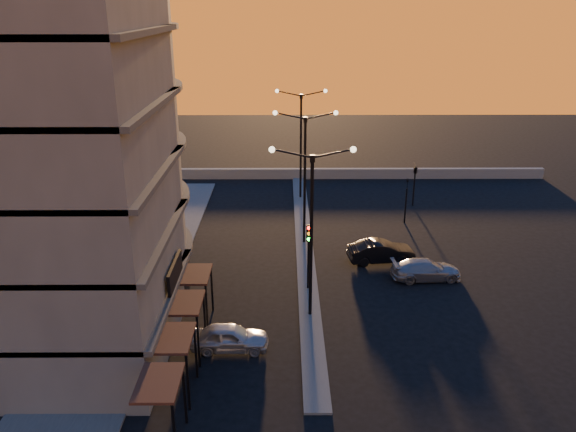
# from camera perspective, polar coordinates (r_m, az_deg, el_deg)

# --- Properties ---
(ground) EXTENTS (120.00, 120.00, 0.00)m
(ground) POSITION_cam_1_polar(r_m,az_deg,el_deg) (31.34, 2.25, -10.07)
(ground) COLOR black
(ground) RESTS_ON ground
(sidewalk_west) EXTENTS (5.00, 40.00, 0.12)m
(sidewalk_west) POSITION_cam_1_polar(r_m,az_deg,el_deg) (35.96, -15.11, -6.44)
(sidewalk_west) COLOR #535350
(sidewalk_west) RESTS_ON ground
(median) EXTENTS (1.20, 36.00, 0.12)m
(median) POSITION_cam_1_polar(r_m,az_deg,el_deg) (40.22, 1.64, -2.70)
(median) COLOR #535350
(median) RESTS_ON ground
(parapet) EXTENTS (44.00, 0.50, 1.00)m
(parapet) POSITION_cam_1_polar(r_m,az_deg,el_deg) (55.23, 3.18, 4.33)
(parapet) COLOR slate
(parapet) RESTS_ON ground
(building) EXTENTS (14.35, 17.08, 25.00)m
(building) POSITION_cam_1_polar(r_m,az_deg,el_deg) (30.03, -25.70, 10.83)
(building) COLOR #615D55
(building) RESTS_ON ground
(streetlamp_near) EXTENTS (4.32, 0.32, 9.51)m
(streetlamp_near) POSITION_cam_1_polar(r_m,az_deg,el_deg) (28.88, 2.40, -0.49)
(streetlamp_near) COLOR black
(streetlamp_near) RESTS_ON ground
(streetlamp_mid) EXTENTS (4.32, 0.32, 9.51)m
(streetlamp_mid) POSITION_cam_1_polar(r_m,az_deg,el_deg) (38.37, 1.73, 4.91)
(streetlamp_mid) COLOR black
(streetlamp_mid) RESTS_ON ground
(streetlamp_far) EXTENTS (4.32, 0.32, 9.51)m
(streetlamp_far) POSITION_cam_1_polar(r_m,az_deg,el_deg) (48.06, 1.32, 8.15)
(streetlamp_far) COLOR black
(streetlamp_far) RESTS_ON ground
(traffic_light_main) EXTENTS (0.28, 0.44, 4.25)m
(traffic_light_main) POSITION_cam_1_polar(r_m,az_deg,el_deg) (32.57, 2.10, -3.11)
(traffic_light_main) COLOR black
(traffic_light_main) RESTS_ON ground
(signal_east_a) EXTENTS (0.13, 0.16, 3.60)m
(signal_east_a) POSITION_cam_1_polar(r_m,az_deg,el_deg) (44.26, 11.91, 1.66)
(signal_east_a) COLOR black
(signal_east_a) RESTS_ON ground
(signal_east_b) EXTENTS (0.42, 1.99, 3.60)m
(signal_east_b) POSITION_cam_1_polar(r_m,az_deg,el_deg) (47.97, 12.81, 4.53)
(signal_east_b) COLOR black
(signal_east_b) RESTS_ON ground
(car_hatchback) EXTENTS (3.86, 1.57, 1.31)m
(car_hatchback) POSITION_cam_1_polar(r_m,az_deg,el_deg) (28.42, -5.94, -12.16)
(car_hatchback) COLOR #AEB0B6
(car_hatchback) RESTS_ON ground
(car_sedan) EXTENTS (4.53, 2.03, 1.44)m
(car_sedan) POSITION_cam_1_polar(r_m,az_deg,el_deg) (37.65, 9.45, -3.58)
(car_sedan) COLOR black
(car_sedan) RESTS_ON ground
(car_wagon) EXTENTS (4.44, 2.06, 1.25)m
(car_wagon) POSITION_cam_1_polar(r_m,az_deg,el_deg) (35.96, 13.86, -5.30)
(car_wagon) COLOR #93959A
(car_wagon) RESTS_ON ground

